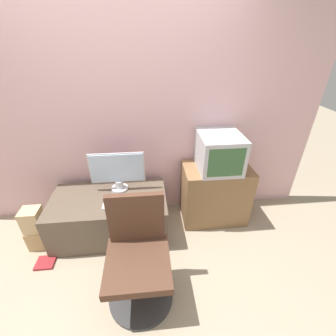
{
  "coord_description": "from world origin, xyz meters",
  "views": [
    {
      "loc": [
        0.25,
        -1.06,
        1.99
      ],
      "look_at": [
        0.46,
        1.06,
        0.74
      ],
      "focal_mm": 24.0,
      "sensor_mm": 36.0,
      "label": 1
    }
  ],
  "objects_px": {
    "mouse": "(143,201)",
    "crt_tv": "(219,151)",
    "keyboard": "(120,204)",
    "office_chair": "(138,260)",
    "cardboard_box_lower": "(39,237)",
    "main_monitor": "(118,171)",
    "book": "(45,263)"
  },
  "relations": [
    {
      "from": "mouse",
      "to": "crt_tv",
      "type": "height_order",
      "value": "crt_tv"
    },
    {
      "from": "keyboard",
      "to": "office_chair",
      "type": "distance_m",
      "value": 0.66
    },
    {
      "from": "mouse",
      "to": "cardboard_box_lower",
      "type": "distance_m",
      "value": 1.2
    },
    {
      "from": "main_monitor",
      "to": "crt_tv",
      "type": "relative_size",
      "value": 1.13
    },
    {
      "from": "main_monitor",
      "to": "keyboard",
      "type": "xyz_separation_m",
      "value": [
        0.03,
        -0.29,
        -0.23
      ]
    },
    {
      "from": "crt_tv",
      "to": "office_chair",
      "type": "height_order",
      "value": "crt_tv"
    },
    {
      "from": "book",
      "to": "mouse",
      "type": "bearing_deg",
      "value": 15.79
    },
    {
      "from": "main_monitor",
      "to": "book",
      "type": "bearing_deg",
      "value": -143.81
    },
    {
      "from": "keyboard",
      "to": "crt_tv",
      "type": "bearing_deg",
      "value": 14.23
    },
    {
      "from": "mouse",
      "to": "book",
      "type": "distance_m",
      "value": 1.16
    },
    {
      "from": "mouse",
      "to": "cardboard_box_lower",
      "type": "relative_size",
      "value": 0.23
    },
    {
      "from": "main_monitor",
      "to": "book",
      "type": "distance_m",
      "value": 1.17
    },
    {
      "from": "keyboard",
      "to": "cardboard_box_lower",
      "type": "xyz_separation_m",
      "value": [
        -0.9,
        -0.0,
        -0.38
      ]
    },
    {
      "from": "crt_tv",
      "to": "cardboard_box_lower",
      "type": "bearing_deg",
      "value": -172.0
    },
    {
      "from": "mouse",
      "to": "office_chair",
      "type": "xyz_separation_m",
      "value": [
        -0.04,
        -0.65,
        -0.09
      ]
    },
    {
      "from": "keyboard",
      "to": "mouse",
      "type": "bearing_deg",
      "value": 6.07
    },
    {
      "from": "keyboard",
      "to": "cardboard_box_lower",
      "type": "relative_size",
      "value": 1.47
    },
    {
      "from": "crt_tv",
      "to": "main_monitor",
      "type": "bearing_deg",
      "value": 179.27
    },
    {
      "from": "main_monitor",
      "to": "office_chair",
      "type": "relative_size",
      "value": 0.62
    },
    {
      "from": "mouse",
      "to": "office_chair",
      "type": "height_order",
      "value": "office_chair"
    },
    {
      "from": "mouse",
      "to": "crt_tv",
      "type": "bearing_deg",
      "value": 16.42
    },
    {
      "from": "cardboard_box_lower",
      "to": "main_monitor",
      "type": "bearing_deg",
      "value": 18.47
    },
    {
      "from": "main_monitor",
      "to": "crt_tv",
      "type": "distance_m",
      "value": 1.12
    },
    {
      "from": "main_monitor",
      "to": "mouse",
      "type": "height_order",
      "value": "main_monitor"
    },
    {
      "from": "office_chair",
      "to": "book",
      "type": "relative_size",
      "value": 5.3
    },
    {
      "from": "office_chair",
      "to": "cardboard_box_lower",
      "type": "xyz_separation_m",
      "value": [
        -1.09,
        0.62,
        -0.3
      ]
    },
    {
      "from": "main_monitor",
      "to": "cardboard_box_lower",
      "type": "height_order",
      "value": "main_monitor"
    },
    {
      "from": "main_monitor",
      "to": "crt_tv",
      "type": "bearing_deg",
      "value": -0.73
    },
    {
      "from": "main_monitor",
      "to": "crt_tv",
      "type": "xyz_separation_m",
      "value": [
        1.1,
        -0.01,
        0.19
      ]
    },
    {
      "from": "main_monitor",
      "to": "office_chair",
      "type": "height_order",
      "value": "office_chair"
    },
    {
      "from": "keyboard",
      "to": "crt_tv",
      "type": "relative_size",
      "value": 0.66
    },
    {
      "from": "crt_tv",
      "to": "cardboard_box_lower",
      "type": "xyz_separation_m",
      "value": [
        -1.97,
        -0.28,
        -0.8
      ]
    }
  ]
}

